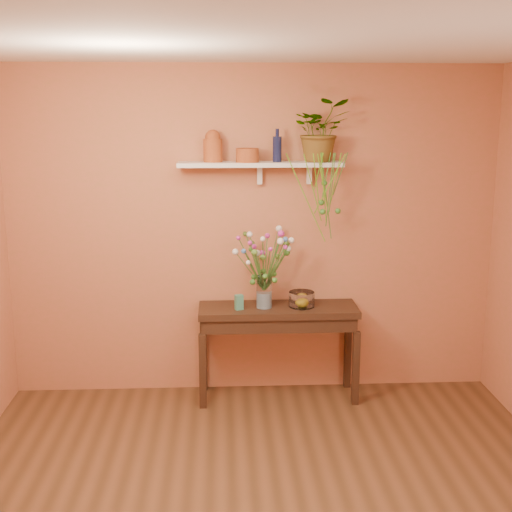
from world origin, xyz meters
TOP-DOWN VIEW (x-y plane):
  - room at (0.00, 0.00)m, footprint 4.04×4.04m
  - sideboard at (0.19, 1.77)m, footprint 1.28×0.41m
  - wall_shelf at (0.06, 1.87)m, footprint 1.30×0.24m
  - terracotta_jug at (-0.32, 1.89)m, footprint 0.18×0.18m
  - terracotta_pot at (-0.05, 1.84)m, footprint 0.19×0.19m
  - blue_bottle at (0.18, 1.87)m, footprint 0.07×0.07m
  - spider_plant at (0.52, 1.88)m, footprint 0.48×0.42m
  - plant_fronds at (0.55, 1.73)m, footprint 0.49×0.26m
  - glass_vase at (0.08, 1.76)m, footprint 0.13×0.13m
  - bouquet at (0.10, 1.76)m, footprint 0.49×0.49m
  - glass_bowl at (0.38, 1.76)m, footprint 0.21×0.21m
  - lemon at (0.38, 1.75)m, footprint 0.08×0.08m
  - carton at (-0.13, 1.71)m, footprint 0.07×0.07m

SIDE VIEW (x-z plane):
  - sideboard at x=0.19m, z-range 0.28..1.06m
  - lemon at x=0.38m, z-range 0.78..0.86m
  - glass_bowl at x=0.38m, z-range 0.77..0.90m
  - carton at x=-0.13m, z-range 0.78..0.90m
  - glass_vase at x=0.08m, z-range 0.76..1.02m
  - bouquet at x=0.10m, z-range 0.98..1.48m
  - room at x=0.00m, z-range 0.00..2.70m
  - plant_fronds at x=0.55m, z-range 1.35..2.05m
  - wall_shelf at x=0.06m, z-range 1.82..2.01m
  - terracotta_pot at x=-0.05m, z-range 1.94..2.05m
  - blue_bottle at x=0.18m, z-range 1.91..2.17m
  - terracotta_jug at x=-0.32m, z-range 1.93..2.18m
  - spider_plant at x=0.52m, z-range 1.94..2.42m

